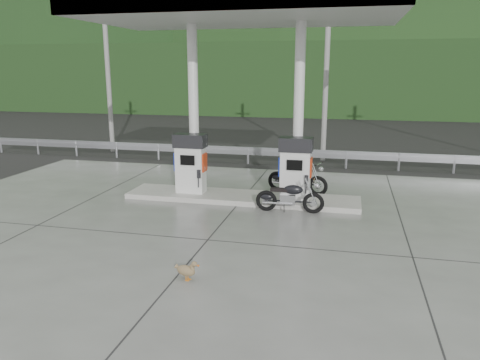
% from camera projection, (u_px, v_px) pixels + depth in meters
% --- Properties ---
extents(ground, '(160.00, 160.00, 0.00)m').
position_uv_depth(ground, '(219.00, 227.00, 11.76)').
color(ground, black).
rests_on(ground, ground).
extents(forecourt_apron, '(18.00, 14.00, 0.02)m').
position_uv_depth(forecourt_apron, '(219.00, 227.00, 11.76)').
color(forecourt_apron, slate).
rests_on(forecourt_apron, ground).
extents(pump_island, '(7.00, 1.40, 0.15)m').
position_uv_depth(pump_island, '(242.00, 197.00, 14.11)').
color(pump_island, gray).
rests_on(pump_island, forecourt_apron).
extents(gas_pump_left, '(0.95, 0.55, 1.80)m').
position_uv_depth(gas_pump_left, '(191.00, 163.00, 14.24)').
color(gas_pump_left, silver).
rests_on(gas_pump_left, pump_island).
extents(gas_pump_right, '(0.95, 0.55, 1.80)m').
position_uv_depth(gas_pump_right, '(295.00, 168.00, 13.53)').
color(gas_pump_right, silver).
rests_on(gas_pump_right, pump_island).
extents(canopy_column_left, '(0.30, 0.30, 5.00)m').
position_uv_depth(canopy_column_left, '(194.00, 109.00, 14.25)').
color(canopy_column_left, white).
rests_on(canopy_column_left, pump_island).
extents(canopy_column_right, '(0.30, 0.30, 5.00)m').
position_uv_depth(canopy_column_right, '(299.00, 112.00, 13.53)').
color(canopy_column_right, white).
rests_on(canopy_column_right, pump_island).
extents(canopy_roof, '(8.50, 5.00, 0.40)m').
position_uv_depth(canopy_roof, '(242.00, 13.00, 12.88)').
color(canopy_roof, silver).
rests_on(canopy_roof, canopy_column_left).
extents(guardrail, '(26.00, 0.16, 1.42)m').
position_uv_depth(guardrail, '(272.00, 148.00, 19.17)').
color(guardrail, '#93949A').
rests_on(guardrail, ground).
extents(road, '(60.00, 7.00, 0.01)m').
position_uv_depth(road, '(283.00, 151.00, 22.65)').
color(road, black).
rests_on(road, ground).
extents(utility_pole_a, '(0.22, 0.22, 8.00)m').
position_uv_depth(utility_pole_a, '(107.00, 66.00, 21.61)').
color(utility_pole_a, gray).
rests_on(utility_pole_a, ground).
extents(utility_pole_b, '(0.22, 0.22, 8.00)m').
position_uv_depth(utility_pole_b, '(327.00, 66.00, 19.39)').
color(utility_pole_b, gray).
rests_on(utility_pole_b, ground).
extents(tree_band, '(80.00, 6.00, 6.00)m').
position_uv_depth(tree_band, '(315.00, 79.00, 39.47)').
color(tree_band, black).
rests_on(tree_band, ground).
extents(forested_hills, '(100.00, 40.00, 140.00)m').
position_uv_depth(forested_hills, '(330.00, 96.00, 68.58)').
color(forested_hills, black).
rests_on(forested_hills, ground).
extents(motorcycle_left, '(1.78, 0.62, 0.83)m').
position_uv_depth(motorcycle_left, '(290.00, 197.00, 12.84)').
color(motorcycle_left, black).
rests_on(motorcycle_left, forecourt_apron).
extents(motorcycle_right, '(1.98, 1.09, 0.89)m').
position_uv_depth(motorcycle_right, '(297.00, 179.00, 14.83)').
color(motorcycle_right, black).
rests_on(motorcycle_right, forecourt_apron).
extents(duck, '(0.50, 0.25, 0.34)m').
position_uv_depth(duck, '(186.00, 271.00, 8.75)').
color(duck, brown).
rests_on(duck, forecourt_apron).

